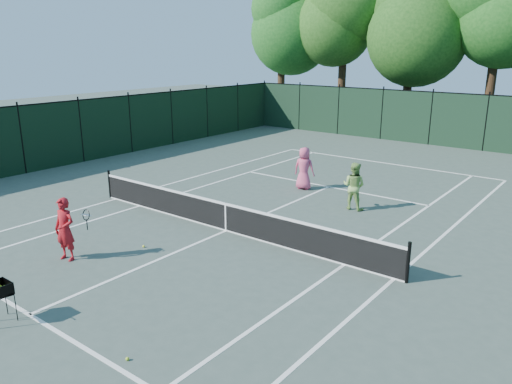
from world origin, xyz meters
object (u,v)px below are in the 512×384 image
Objects in this scene: coach at (65,229)px; player_pink at (304,168)px; loose_ball_midcourt at (144,246)px; loose_ball_near_cart at (127,359)px; player_green at (354,186)px.

player_pink is (1.28, 9.75, -0.01)m from coach.
loose_ball_midcourt is (0.97, 1.78, -0.83)m from coach.
coach reaches higher than loose_ball_near_cart.
player_green is at bearing 65.83° from loose_ball_midcourt.
loose_ball_midcourt is (-3.94, 3.69, 0.00)m from loose_ball_near_cart.
loose_ball_near_cart is at bearing -43.11° from loose_ball_midcourt.
loose_ball_near_cart is 5.40m from loose_ball_midcourt.
coach reaches higher than loose_ball_midcourt.
player_pink is 2.98m from player_green.
player_green reaches higher than loose_ball_midcourt.
player_green is 24.68× the size of loose_ball_near_cart.
loose_ball_midcourt is at bearing 49.19° from coach.
player_green is at bearing 52.58° from coach.
coach is at bearing 71.17° from player_pink.
coach is 25.26× the size of loose_ball_midcourt.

